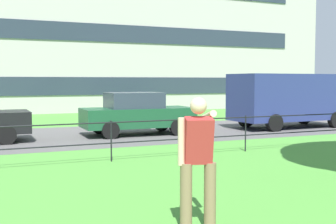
# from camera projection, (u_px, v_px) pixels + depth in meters

# --- Properties ---
(street_strip) EXTENTS (80.00, 6.44, 0.01)m
(street_strip) POSITION_uv_depth(u_px,v_px,m) (11.00, 139.00, 14.73)
(street_strip) COLOR #565454
(street_strip) RESTS_ON ground
(park_fence) EXTENTS (34.72, 0.04, 1.00)m
(park_fence) POSITION_uv_depth(u_px,v_px,m) (28.00, 138.00, 9.86)
(park_fence) COLOR black
(park_fence) RESTS_ON ground
(person_thrower) EXTENTS (0.67, 0.76, 1.74)m
(person_thrower) POSITION_uv_depth(u_px,v_px,m) (198.00, 158.00, 5.75)
(person_thrower) COLOR #846B4C
(person_thrower) RESTS_ON ground
(car_dark_green_left) EXTENTS (4.04, 1.89, 1.54)m
(car_dark_green_left) POSITION_uv_depth(u_px,v_px,m) (137.00, 113.00, 15.97)
(car_dark_green_left) COLOR #194C2D
(car_dark_green_left) RESTS_ON ground
(panel_van_right) EXTENTS (5.06, 2.22, 2.24)m
(panel_van_right) POSITION_uv_depth(u_px,v_px,m) (289.00, 97.00, 18.40)
(panel_van_right) COLOR navy
(panel_van_right) RESTS_ON ground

